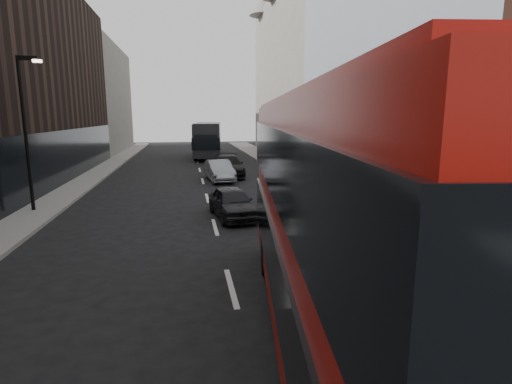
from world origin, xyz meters
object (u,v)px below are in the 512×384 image
car_a (232,202)px  red_bus (346,216)px  street_lamp (26,124)px  car_c (228,166)px  grey_bus (208,139)px  car_b (219,171)px

car_a → red_bus: bearing=-92.5°
red_bus → street_lamp: bearing=135.0°
street_lamp → car_a: bearing=-15.2°
car_c → grey_bus: bearing=93.9°
car_c → car_a: bearing=-93.8°
car_c → car_b: bearing=-110.5°
car_a → car_c: bearing=77.4°
car_a → car_c: car_c is taller
street_lamp → car_b: bearing=40.4°
grey_bus → car_c: size_ratio=2.18×
street_lamp → car_b: street_lamp is taller
street_lamp → car_c: size_ratio=1.28×
street_lamp → red_bus: size_ratio=0.57×
street_lamp → red_bus: (10.04, -13.17, -1.49)m
grey_bus → car_a: (-0.46, -27.21, -1.33)m
grey_bus → street_lamp: bearing=-105.9°
car_b → car_c: car_c is taller
red_bus → car_a: 10.92m
car_a → car_c: 12.60m
street_lamp → car_b: size_ratio=1.59×
grey_bus → car_c: bearing=-82.1°
red_bus → car_c: size_ratio=2.24×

